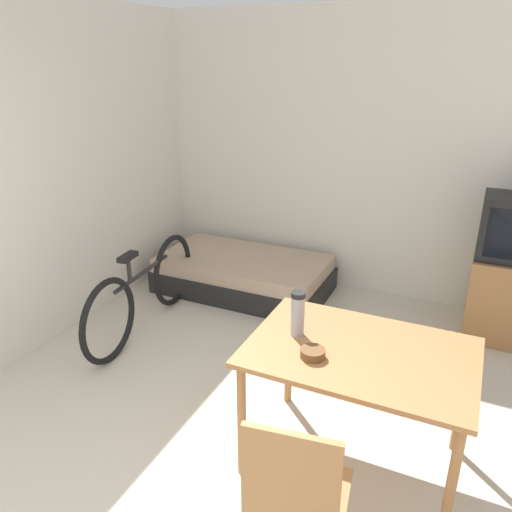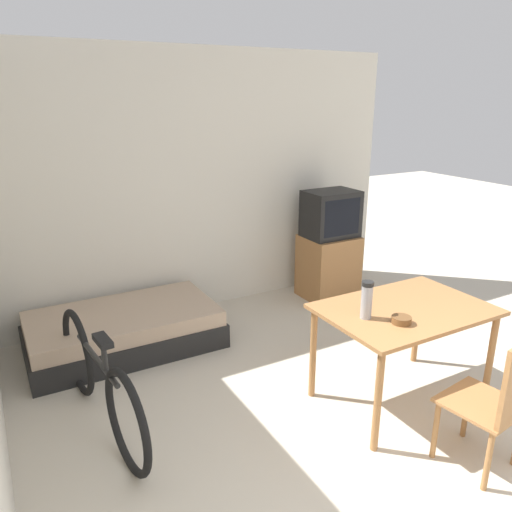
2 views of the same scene
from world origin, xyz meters
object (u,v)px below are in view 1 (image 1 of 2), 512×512
Objects in this scene: dining_table at (359,364)px; bicycle at (144,292)px; wooden_chair at (294,497)px; mate_bowl at (313,353)px; daybed at (244,274)px; tv at (510,274)px; thermos_flask at (298,312)px.

bicycle reaches higher than dining_table.
wooden_chair is 2.58m from bicycle.
daybed is at bearing 124.97° from mate_bowl.
daybed is 3.12m from wooden_chair.
dining_table is 0.71× the size of bicycle.
daybed is at bearing 131.48° from dining_table.
mate_bowl is at bearing -115.18° from tv.
dining_table is at bearing -1.08° from thermos_flask.
wooden_chair is 3.50× the size of thermos_flask.
dining_table is 0.30m from mate_bowl.
tv reaches higher than thermos_flask.
mate_bowl is at bearing -27.12° from bicycle.
daybed is 1.81× the size of wooden_chair.
thermos_flask is 0.27m from mate_bowl.
tv is 1.31× the size of wooden_chair.
tv is 4.60× the size of thermos_flask.
thermos_flask is (-0.32, 0.86, 0.39)m from wooden_chair.
wooden_chair reaches higher than bicycle.
dining_table is 4.53× the size of thermos_flask.
thermos_flask reaches higher than bicycle.
wooden_chair reaches higher than mate_bowl.
daybed is 12.79× the size of mate_bowl.
thermos_flask is (-1.15, -1.92, 0.33)m from tv.
dining_table is 9.14× the size of mate_bowl.
tv is at bearing 73.42° from wooden_chair.
daybed is 2.33m from thermos_flask.
mate_bowl is at bearing 103.56° from wooden_chair.
wooden_chair is 0.55× the size of bicycle.
mate_bowl is (1.84, -0.94, 0.44)m from bicycle.
thermos_flask is at bearing -120.81° from tv.
bicycle is 1.93m from thermos_flask.
daybed is 1.40× the size of dining_table.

